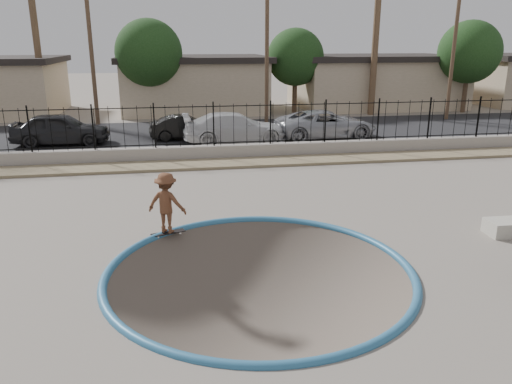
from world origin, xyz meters
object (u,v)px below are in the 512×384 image
object	(u,v)px
skater	(167,206)
skateboard	(168,233)
car_d	(326,124)
car_a	(61,129)
car_b	(186,127)
car_c	(235,128)

from	to	relation	value
skater	skateboard	bearing A→B (deg)	-3.46
skater	car_d	world-z (taller)	skater
car_a	car_b	world-z (taller)	car_a
skater	car_a	size ratio (longest dim) A/B	0.35
skateboard	car_d	size ratio (longest dim) A/B	0.18
car_a	car_d	world-z (taller)	car_a
car_d	car_c	bearing A→B (deg)	89.95
skateboard	car_d	bearing A→B (deg)	37.91
car_b	car_d	world-z (taller)	car_d
skateboard	car_d	xyz separation A→B (m)	(8.23, 12.39, 0.71)
car_c	car_d	xyz separation A→B (m)	(4.86, 0.40, -0.02)
car_a	car_d	distance (m)	13.40
skateboard	car_a	xyz separation A→B (m)	(-5.16, 12.98, 0.76)
car_a	car_d	size ratio (longest dim) A/B	0.87
skater	car_b	xyz separation A→B (m)	(0.97, 13.40, -0.16)
car_a	car_b	size ratio (longest dim) A/B	1.24
skateboard	car_b	bearing A→B (deg)	67.36
car_c	car_b	bearing A→B (deg)	57.99
skater	car_d	bearing A→B (deg)	-100.50
car_b	car_c	bearing A→B (deg)	-125.73
car_b	skater	bearing A→B (deg)	170.50
car_b	car_c	xyz separation A→B (m)	(2.40, -1.41, 0.14)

